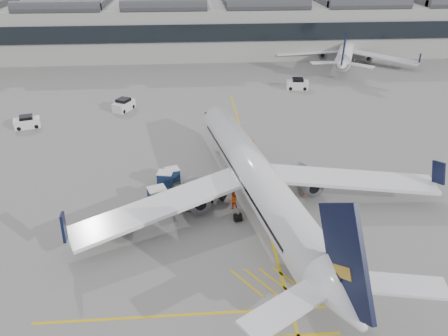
{
  "coord_description": "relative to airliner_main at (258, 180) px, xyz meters",
  "views": [
    {
      "loc": [
        3.17,
        -33.47,
        24.74
      ],
      "look_at": [
        6.13,
        5.32,
        4.0
      ],
      "focal_mm": 35.0,
      "sensor_mm": 36.0,
      "label": 1
    }
  ],
  "objects": [
    {
      "name": "airliner_main",
      "position": [
        0.0,
        0.0,
        0.0
      ],
      "size": [
        37.0,
        40.77,
        10.93
      ],
      "rotation": [
        0.0,
        0.0,
        0.19
      ],
      "color": "white",
      "rests_on": "ground"
    },
    {
      "name": "service_van_mid",
      "position": [
        -17.17,
        29.72,
        -2.35
      ],
      "size": [
        3.47,
        4.2,
        1.93
      ],
      "rotation": [
        0.0,
        0.0,
        1.06
      ],
      "color": "silver",
      "rests_on": "ground"
    },
    {
      "name": "airliner_far",
      "position": [
        27.67,
        56.26,
        -0.61
      ],
      "size": [
        28.5,
        31.53,
        8.85
      ],
      "rotation": [
        0.0,
        0.0,
        -0.38
      ],
      "color": "white",
      "rests_on": "ground"
    },
    {
      "name": "apron_markings",
      "position": [
        0.58,
        5.99,
        -3.21
      ],
      "size": [
        0.25,
        60.0,
        0.01
      ],
      "primitive_type": "cube",
      "color": "gold",
      "rests_on": "ground"
    },
    {
      "name": "ramp_agent_a",
      "position": [
        -2.86,
        4.62,
        -2.43
      ],
      "size": [
        0.65,
        0.68,
        1.57
      ],
      "primitive_type": "imported",
      "rotation": [
        0.0,
        0.0,
        0.88
      ],
      "color": "#FF450D",
      "rests_on": "ground"
    },
    {
      "name": "baggage_cart_c",
      "position": [
        -6.99,
        0.33,
        -2.23
      ],
      "size": [
        2.1,
        1.9,
        1.83
      ],
      "rotation": [
        0.0,
        0.0,
        -0.31
      ],
      "color": "gray",
      "rests_on": "ground"
    },
    {
      "name": "ramp_agent_b",
      "position": [
        -2.49,
        0.08,
        -2.22
      ],
      "size": [
        1.2,
        1.11,
        1.99
      ],
      "primitive_type": "imported",
      "rotation": [
        0.0,
        0.0,
        3.61
      ],
      "color": "#FF500D",
      "rests_on": "ground"
    },
    {
      "name": "terminal",
      "position": [
        -9.42,
        67.91,
        2.93
      ],
      "size": [
        200.0,
        20.45,
        12.4
      ],
      "color": "#9E9E99",
      "rests_on": "ground"
    },
    {
      "name": "safety_cone_engine",
      "position": [
        5.53,
        1.97,
        -2.98
      ],
      "size": [
        0.33,
        0.33,
        0.46
      ],
      "primitive_type": "cone",
      "color": "#F24C0A",
      "rests_on": "ground"
    },
    {
      "name": "pushback_tug",
      "position": [
        -13.81,
        -2.82,
        -2.66
      ],
      "size": [
        2.25,
        1.43,
        1.24
      ],
      "rotation": [
        0.0,
        0.0,
        -0.02
      ],
      "color": "#505548",
      "rests_on": "ground"
    },
    {
      "name": "ground",
      "position": [
        -9.42,
        -4.01,
        -3.21
      ],
      "size": [
        220.0,
        220.0,
        0.0
      ],
      "primitive_type": "plane",
      "color": "gray",
      "rests_on": "ground"
    },
    {
      "name": "service_van_right",
      "position": [
        12.97,
        38.47,
        -2.33
      ],
      "size": [
        4.07,
        2.41,
        1.98
      ],
      "rotation": [
        0.0,
        0.0,
        -0.13
      ],
      "color": "silver",
      "rests_on": "ground"
    },
    {
      "name": "baggage_cart_d",
      "position": [
        -8.79,
        5.87,
        -2.29
      ],
      "size": [
        1.97,
        1.78,
        1.72
      ],
      "rotation": [
        0.0,
        0.0,
        0.31
      ],
      "color": "gray",
      "rests_on": "ground"
    },
    {
      "name": "service_van_left",
      "position": [
        -30.31,
        23.53,
        -2.4
      ],
      "size": [
        3.88,
        2.68,
        1.81
      ],
      "rotation": [
        0.0,
        0.0,
        0.28
      ],
      "color": "silver",
      "rests_on": "ground"
    },
    {
      "name": "baggage_cart_a",
      "position": [
        -10.18,
        1.11,
        -2.13
      ],
      "size": [
        2.35,
        2.14,
        2.03
      ],
      "rotation": [
        0.0,
        0.0,
        0.34
      ],
      "color": "gray",
      "rests_on": "ground"
    },
    {
      "name": "safety_cone_nose",
      "position": [
        1.83,
        15.98,
        -2.98
      ],
      "size": [
        0.33,
        0.33,
        0.46
      ],
      "primitive_type": "cone",
      "color": "#F24C0A",
      "rests_on": "ground"
    },
    {
      "name": "belt_loader",
      "position": [
        -5.7,
        2.31,
        -2.66
      ],
      "size": [
        4.75,
        3.09,
        1.9
      ],
      "rotation": [
        0.0,
        0.0,
        -0.42
      ],
      "color": "silver",
      "rests_on": "ground"
    },
    {
      "name": "baggage_cart_b",
      "position": [
        -9.51,
        4.87,
        -2.22
      ],
      "size": [
        1.99,
        1.75,
        1.85
      ],
      "rotation": [
        0.0,
        0.0,
        -0.18
      ],
      "color": "gray",
      "rests_on": "ground"
    }
  ]
}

